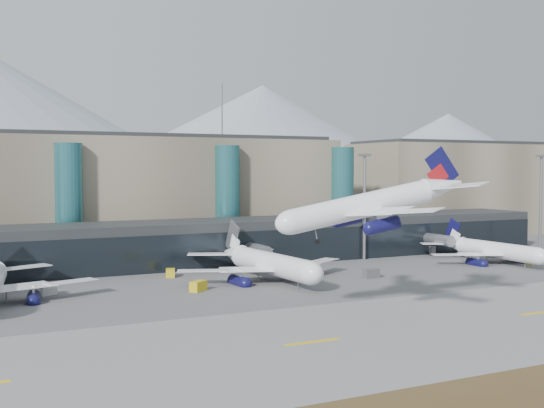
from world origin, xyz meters
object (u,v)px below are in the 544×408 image
(veh_b, at_px, (170,273))
(veh_h, at_px, (198,286))
(lightmast_right, at_px, (541,198))
(hero_jet, at_px, (379,197))
(veh_a, at_px, (48,290))
(veh_e, at_px, (532,261))
(jet_parked_mid, at_px, (263,256))
(jet_parked_right, at_px, (487,245))
(veh_c, at_px, (371,273))
(lightmast_mid, at_px, (365,200))

(veh_b, distance_m, veh_h, 17.52)
(lightmast_right, distance_m, hero_jet, 96.18)
(veh_a, xyz_separation_m, veh_e, (105.69, -9.37, -0.03))
(jet_parked_mid, height_order, veh_a, jet_parked_mid)
(jet_parked_right, bearing_deg, veh_e, -141.13)
(veh_c, bearing_deg, lightmast_mid, 58.63)
(hero_jet, bearing_deg, jet_parked_mid, 99.29)
(lightmast_mid, distance_m, veh_h, 57.10)
(lightmast_right, xyz_separation_m, jet_parked_mid, (-84.49, -7.44, -9.72))
(jet_parked_right, xyz_separation_m, veh_a, (-99.26, 1.73, -3.29))
(veh_a, relative_size, veh_c, 0.91)
(lightmast_mid, xyz_separation_m, jet_parked_mid, (-34.49, -15.44, -9.72))
(jet_parked_right, distance_m, veh_h, 74.67)
(jet_parked_mid, height_order, veh_b, jet_parked_mid)
(lightmast_right, relative_size, jet_parked_right, 0.76)
(hero_jet, relative_size, veh_a, 10.74)
(lightmast_right, distance_m, veh_e, 28.89)
(jet_parked_right, bearing_deg, hero_jet, 122.39)
(veh_b, bearing_deg, veh_h, -163.00)
(jet_parked_mid, bearing_deg, veh_c, -116.24)
(veh_a, xyz_separation_m, veh_b, (25.27, 9.50, 0.01))
(veh_b, xyz_separation_m, veh_h, (-0.35, -17.52, 0.09))
(jet_parked_right, relative_size, veh_h, 10.12)
(lightmast_right, height_order, veh_c, lightmast_right)
(veh_a, relative_size, veh_b, 1.01)
(lightmast_right, bearing_deg, hero_jet, -151.00)
(veh_c, height_order, veh_e, veh_c)
(lightmast_mid, xyz_separation_m, hero_jet, (-34.07, -54.61, 3.44))
(jet_parked_right, height_order, veh_c, jet_parked_right)
(jet_parked_mid, bearing_deg, veh_e, -101.45)
(jet_parked_right, relative_size, veh_c, 10.44)
(hero_jet, relative_size, jet_parked_right, 0.93)
(veh_b, bearing_deg, veh_e, -85.06)
(lightmast_right, xyz_separation_m, hero_jet, (-84.07, -46.61, 3.44))
(jet_parked_mid, relative_size, veh_c, 11.91)
(veh_a, bearing_deg, jet_parked_right, -24.80)
(lightmast_mid, relative_size, veh_b, 8.85)
(jet_parked_right, height_order, veh_b, jet_parked_right)
(veh_a, height_order, veh_c, veh_c)
(jet_parked_right, distance_m, veh_c, 38.71)
(jet_parked_mid, bearing_deg, veh_h, 109.59)
(hero_jet, height_order, veh_b, hero_jet)
(lightmast_mid, relative_size, veh_e, 9.11)
(veh_h, bearing_deg, jet_parked_mid, -13.03)
(veh_e, xyz_separation_m, veh_h, (-80.77, 1.35, 0.13))
(lightmast_right, distance_m, veh_b, 101.31)
(veh_b, bearing_deg, veh_a, 128.74)
(jet_parked_right, bearing_deg, lightmast_right, -73.91)
(jet_parked_mid, bearing_deg, jet_parked_right, -94.79)
(veh_c, xyz_separation_m, veh_e, (44.28, -0.14, -0.10))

